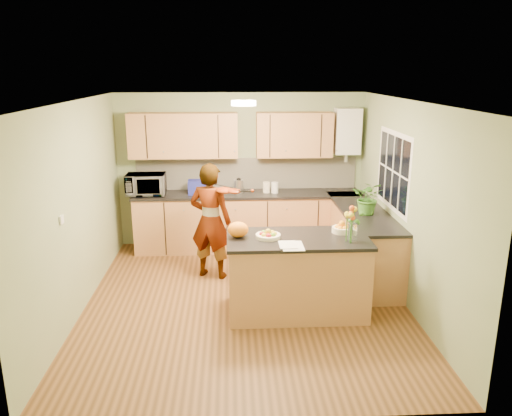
{
  "coord_description": "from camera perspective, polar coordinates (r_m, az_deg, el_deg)",
  "views": [
    {
      "loc": [
        -0.17,
        -5.81,
        2.86
      ],
      "look_at": [
        0.16,
        0.5,
        1.09
      ],
      "focal_mm": 35.0,
      "sensor_mm": 36.0,
      "label": 1
    }
  ],
  "objects": [
    {
      "name": "potted_plant",
      "position": [
        6.93,
        12.76,
        1.16
      ],
      "size": [
        0.53,
        0.5,
        0.46
      ],
      "primitive_type": "imported",
      "rotation": [
        0.0,
        0.0,
        -0.43
      ],
      "color": "#3F7B29",
      "rests_on": "right_counter"
    },
    {
      "name": "wall_back",
      "position": [
        8.22,
        -1.75,
        4.34
      ],
      "size": [
        4.0,
        0.02,
        2.5
      ],
      "primitive_type": "cube",
      "color": "gray",
      "rests_on": "floor"
    },
    {
      "name": "jar_white",
      "position": [
        7.99,
        2.17,
        2.35
      ],
      "size": [
        0.14,
        0.14,
        0.17
      ],
      "primitive_type": "cylinder",
      "rotation": [
        0.0,
        0.0,
        0.33
      ],
      "color": "white",
      "rests_on": "back_counter"
    },
    {
      "name": "boiler",
      "position": [
        8.17,
        10.38,
        8.62
      ],
      "size": [
        0.4,
        0.3,
        0.86
      ],
      "color": "white",
      "rests_on": "wall_back"
    },
    {
      "name": "window_right",
      "position": [
        6.89,
        15.41,
        4.12
      ],
      "size": [
        0.01,
        1.3,
        1.05
      ],
      "color": "white",
      "rests_on": "wall_right"
    },
    {
      "name": "ceiling_lamp",
      "position": [
        6.12,
        -1.42,
        11.9
      ],
      "size": [
        0.3,
        0.3,
        0.07
      ],
      "color": "#FFEABF",
      "rests_on": "ceiling"
    },
    {
      "name": "wall_left",
      "position": [
        6.3,
        -19.77,
        -0.11
      ],
      "size": [
        0.02,
        4.5,
        2.5
      ],
      "primitive_type": "cube",
      "color": "gray",
      "rests_on": "floor"
    },
    {
      "name": "blue_box",
      "position": [
        7.95,
        -6.74,
        2.39
      ],
      "size": [
        0.28,
        0.21,
        0.22
      ],
      "primitive_type": "cube",
      "rotation": [
        0.0,
        0.0,
        0.02
      ],
      "color": "navy",
      "rests_on": "back_counter"
    },
    {
      "name": "wall_right",
      "position": [
        6.41,
        16.92,
        0.4
      ],
      "size": [
        0.02,
        4.5,
        2.5
      ],
      "primitive_type": "cube",
      "color": "gray",
      "rests_on": "floor"
    },
    {
      "name": "orange_bowl",
      "position": [
        6.09,
        9.77,
        -2.25
      ],
      "size": [
        0.23,
        0.23,
        0.14
      ],
      "color": "#FBEBC9",
      "rests_on": "peninsula_island"
    },
    {
      "name": "papers",
      "position": [
        5.58,
        4.2,
        -4.32
      ],
      "size": [
        0.24,
        0.33,
        0.01
      ],
      "primitive_type": "cube",
      "color": "white",
      "rests_on": "peninsula_island"
    },
    {
      "name": "violinist",
      "position": [
        6.96,
        -5.21,
        -1.5
      ],
      "size": [
        0.7,
        0.58,
        1.64
      ],
      "primitive_type": "imported",
      "rotation": [
        0.0,
        0.0,
        2.78
      ],
      "color": "tan",
      "rests_on": "floor"
    },
    {
      "name": "flower_vase",
      "position": [
        5.72,
        11.08,
        -0.84
      ],
      "size": [
        0.25,
        0.25,
        0.47
      ],
      "rotation": [
        0.0,
        0.0,
        -0.33
      ],
      "color": "silver",
      "rests_on": "peninsula_island"
    },
    {
      "name": "fruit_dish",
      "position": [
        5.82,
        1.4,
        -3.04
      ],
      "size": [
        0.29,
        0.29,
        0.1
      ],
      "color": "#FBEBC9",
      "rests_on": "peninsula_island"
    },
    {
      "name": "jar_cream",
      "position": [
        8.0,
        1.2,
        2.38
      ],
      "size": [
        0.13,
        0.13,
        0.17
      ],
      "primitive_type": "cylinder",
      "rotation": [
        0.0,
        0.0,
        -0.23
      ],
      "color": "#FBEBC9",
      "rests_on": "back_counter"
    },
    {
      "name": "floor",
      "position": [
        6.48,
        -1.2,
        -10.57
      ],
      "size": [
        4.5,
        4.5,
        0.0
      ],
      "primitive_type": "plane",
      "color": "#543518",
      "rests_on": "ground"
    },
    {
      "name": "violin",
      "position": [
        6.61,
        -3.65,
        2.03
      ],
      "size": [
        0.64,
        0.56,
        0.16
      ],
      "primitive_type": null,
      "rotation": [
        0.17,
        0.0,
        -0.61
      ],
      "color": "#521805",
      "rests_on": "violinist"
    },
    {
      "name": "splashback",
      "position": [
        8.22,
        -1.05,
        3.98
      ],
      "size": [
        3.6,
        0.02,
        0.52
      ],
      "primitive_type": "cube",
      "color": "beige",
      "rests_on": "back_counter"
    },
    {
      "name": "wall_front",
      "position": [
        3.91,
        -0.24,
        -8.67
      ],
      "size": [
        4.0,
        0.02,
        2.5
      ],
      "primitive_type": "cube",
      "color": "gray",
      "rests_on": "floor"
    },
    {
      "name": "kettle",
      "position": [
        8.0,
        -2.0,
        2.59
      ],
      "size": [
        0.15,
        0.15,
        0.28
      ],
      "rotation": [
        0.0,
        0.0,
        -0.43
      ],
      "color": "silver",
      "rests_on": "back_counter"
    },
    {
      "name": "light_switch",
      "position": [
        5.73,
        -21.33,
        -1.25
      ],
      "size": [
        0.02,
        0.09,
        0.09
      ],
      "primitive_type": "cube",
      "color": "white",
      "rests_on": "wall_left"
    },
    {
      "name": "back_counter",
      "position": [
        8.12,
        -0.95,
        -1.47
      ],
      "size": [
        3.64,
        0.62,
        0.94
      ],
      "color": "#B07A46",
      "rests_on": "floor"
    },
    {
      "name": "microwave",
      "position": [
        8.03,
        -12.47,
        2.65
      ],
      "size": [
        0.61,
        0.42,
        0.33
      ],
      "primitive_type": "imported",
      "rotation": [
        0.0,
        0.0,
        0.02
      ],
      "color": "white",
      "rests_on": "back_counter"
    },
    {
      "name": "ceiling",
      "position": [
        5.82,
        -1.34,
        12.1
      ],
      "size": [
        4.0,
        4.5,
        0.02
      ],
      "primitive_type": "cube",
      "color": "white",
      "rests_on": "wall_back"
    },
    {
      "name": "upper_cabinets",
      "position": [
        7.95,
        -3.04,
        8.32
      ],
      "size": [
        3.2,
        0.34,
        0.7
      ],
      "color": "#B07A46",
      "rests_on": "wall_back"
    },
    {
      "name": "orange_bag",
      "position": [
        5.84,
        -2.07,
        -2.47
      ],
      "size": [
        0.29,
        0.27,
        0.18
      ],
      "primitive_type": "ellipsoid",
      "rotation": [
        0.0,
        0.0,
        -0.29
      ],
      "color": "orange",
      "rests_on": "peninsula_island"
    },
    {
      "name": "peninsula_island",
      "position": [
        6.04,
        4.7,
        -7.62
      ],
      "size": [
        1.66,
        0.85,
        0.95
      ],
      "color": "#B07A46",
      "rests_on": "floor"
    },
    {
      "name": "right_counter",
      "position": [
        7.32,
        12.01,
        -3.77
      ],
      "size": [
        0.62,
        2.24,
        0.94
      ],
      "color": "#B07A46",
      "rests_on": "floor"
    }
  ]
}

